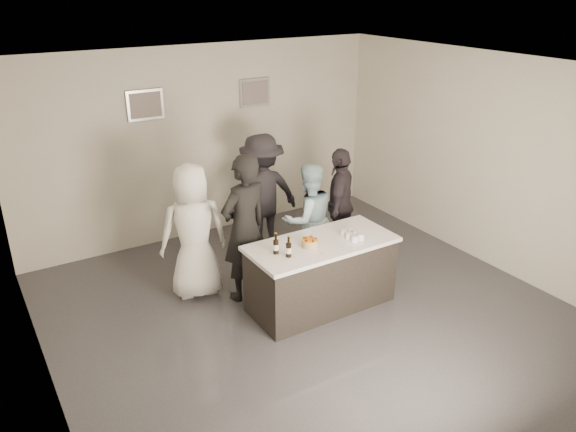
% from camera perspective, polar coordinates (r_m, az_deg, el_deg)
% --- Properties ---
extents(floor, '(6.00, 6.00, 0.00)m').
position_cam_1_polar(floor, '(7.17, 2.13, -9.84)').
color(floor, '#3D3D42').
rests_on(floor, ground).
extents(ceiling, '(6.00, 6.00, 0.00)m').
position_cam_1_polar(ceiling, '(6.08, 2.55, 14.62)').
color(ceiling, white).
extents(wall_back, '(6.00, 0.04, 3.00)m').
position_cam_1_polar(wall_back, '(8.99, -8.46, 7.39)').
color(wall_back, beige).
rests_on(wall_back, ground).
extents(wall_front, '(6.00, 0.04, 3.00)m').
position_cam_1_polar(wall_front, '(4.59, 24.03, -10.62)').
color(wall_front, beige).
rests_on(wall_front, ground).
extents(wall_left, '(0.04, 6.00, 3.00)m').
position_cam_1_polar(wall_left, '(5.54, -24.53, -4.78)').
color(wall_left, beige).
rests_on(wall_left, ground).
extents(wall_right, '(0.04, 6.00, 3.00)m').
position_cam_1_polar(wall_right, '(8.44, 19.58, 5.25)').
color(wall_right, beige).
rests_on(wall_right, ground).
extents(picture_left, '(0.54, 0.04, 0.44)m').
position_cam_1_polar(picture_left, '(8.50, -14.31, 10.89)').
color(picture_left, '#B2B2B7').
rests_on(picture_left, wall_back).
extents(picture_right, '(0.54, 0.04, 0.44)m').
position_cam_1_polar(picture_right, '(9.19, -3.39, 12.42)').
color(picture_right, '#B2B2B7').
rests_on(picture_right, wall_back).
extents(bar_counter, '(1.86, 0.86, 0.90)m').
position_cam_1_polar(bar_counter, '(7.11, 3.36, -5.91)').
color(bar_counter, white).
rests_on(bar_counter, ground).
extents(cake, '(0.20, 0.20, 0.08)m').
position_cam_1_polar(cake, '(6.77, 2.22, -2.83)').
color(cake, yellow).
rests_on(cake, bar_counter).
extents(beer_bottle_a, '(0.07, 0.07, 0.26)m').
position_cam_1_polar(beer_bottle_a, '(6.56, -1.24, -2.81)').
color(beer_bottle_a, black).
rests_on(beer_bottle_a, bar_counter).
extents(beer_bottle_b, '(0.07, 0.07, 0.26)m').
position_cam_1_polar(beer_bottle_b, '(6.48, 0.06, -3.13)').
color(beer_bottle_b, black).
rests_on(beer_bottle_b, bar_counter).
extents(tumbler_cluster, '(0.19, 0.30, 0.08)m').
position_cam_1_polar(tumbler_cluster, '(7.04, 6.57, -1.89)').
color(tumbler_cluster, orange).
rests_on(tumbler_cluster, bar_counter).
extents(candles, '(0.24, 0.08, 0.01)m').
position_cam_1_polar(candles, '(6.56, 3.01, -4.08)').
color(candles, pink).
rests_on(candles, bar_counter).
extents(person_main_black, '(0.80, 0.61, 1.95)m').
position_cam_1_polar(person_main_black, '(7.11, -4.44, -1.25)').
color(person_main_black, black).
rests_on(person_main_black, ground).
extents(person_main_blue, '(0.83, 0.67, 1.61)m').
position_cam_1_polar(person_main_blue, '(7.77, 2.06, -0.35)').
color(person_main_blue, '#A5CCD8').
rests_on(person_main_blue, ground).
extents(person_guest_left, '(0.97, 0.72, 1.79)m').
position_cam_1_polar(person_guest_left, '(7.28, -9.56, -1.58)').
color(person_guest_left, white).
rests_on(person_guest_left, ground).
extents(person_guest_right, '(1.00, 0.98, 1.69)m').
position_cam_1_polar(person_guest_right, '(8.23, 5.30, 1.24)').
color(person_guest_right, '#2F2A31').
rests_on(person_guest_right, ground).
extents(person_guest_back, '(1.20, 0.71, 1.83)m').
position_cam_1_polar(person_guest_back, '(8.39, -2.65, 2.24)').
color(person_guest_back, black).
rests_on(person_guest_back, ground).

